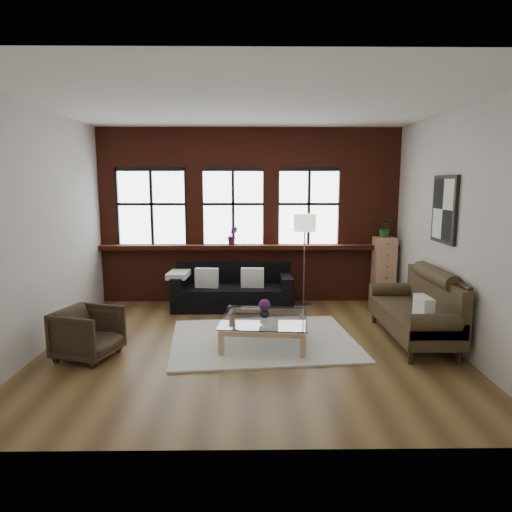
{
  "coord_description": "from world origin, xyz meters",
  "views": [
    {
      "loc": [
        0.02,
        -6.02,
        2.22
      ],
      "look_at": [
        0.1,
        0.6,
        1.15
      ],
      "focal_mm": 32.0,
      "sensor_mm": 36.0,
      "label": 1
    }
  ],
  "objects_px": {
    "vintage_settee": "(413,305)",
    "dark_sofa": "(233,287)",
    "coffee_table": "(265,331)",
    "floor_lamp": "(304,256)",
    "vase": "(265,312)",
    "armchair": "(88,333)",
    "drawer_chest": "(383,270)"
  },
  "relations": [
    {
      "from": "vintage_settee",
      "to": "dark_sofa",
      "type": "bearing_deg",
      "value": 146.19
    },
    {
      "from": "coffee_table",
      "to": "floor_lamp",
      "type": "distance_m",
      "value": 2.3
    },
    {
      "from": "vase",
      "to": "floor_lamp",
      "type": "bearing_deg",
      "value": 69.14
    },
    {
      "from": "armchair",
      "to": "coffee_table",
      "type": "xyz_separation_m",
      "value": [
        2.26,
        0.48,
        -0.14
      ]
    },
    {
      "from": "dark_sofa",
      "to": "vase",
      "type": "height_order",
      "value": "dark_sofa"
    },
    {
      "from": "dark_sofa",
      "to": "coffee_table",
      "type": "xyz_separation_m",
      "value": [
        0.51,
        -1.85,
        -0.19
      ]
    },
    {
      "from": "dark_sofa",
      "to": "vintage_settee",
      "type": "xyz_separation_m",
      "value": [
        2.6,
        -1.74,
        0.14
      ]
    },
    {
      "from": "armchair",
      "to": "drawer_chest",
      "type": "xyz_separation_m",
      "value": [
        4.53,
        2.65,
        0.29
      ]
    },
    {
      "from": "armchair",
      "to": "floor_lamp",
      "type": "xyz_separation_m",
      "value": [
        3.04,
        2.53,
        0.58
      ]
    },
    {
      "from": "armchair",
      "to": "coffee_table",
      "type": "relative_size",
      "value": 0.61
    },
    {
      "from": "armchair",
      "to": "dark_sofa",
      "type": "bearing_deg",
      "value": -19.9
    },
    {
      "from": "coffee_table",
      "to": "vase",
      "type": "bearing_deg",
      "value": 143.13
    },
    {
      "from": "dark_sofa",
      "to": "armchair",
      "type": "height_order",
      "value": "dark_sofa"
    },
    {
      "from": "dark_sofa",
      "to": "vintage_settee",
      "type": "distance_m",
      "value": 3.13
    },
    {
      "from": "coffee_table",
      "to": "floor_lamp",
      "type": "xyz_separation_m",
      "value": [
        0.78,
        2.04,
        0.72
      ]
    },
    {
      "from": "vintage_settee",
      "to": "coffee_table",
      "type": "xyz_separation_m",
      "value": [
        -2.09,
        -0.11,
        -0.33
      ]
    },
    {
      "from": "dark_sofa",
      "to": "vase",
      "type": "relative_size",
      "value": 14.56
    },
    {
      "from": "floor_lamp",
      "to": "coffee_table",
      "type": "bearing_deg",
      "value": -110.86
    },
    {
      "from": "dark_sofa",
      "to": "floor_lamp",
      "type": "bearing_deg",
      "value": 8.65
    },
    {
      "from": "armchair",
      "to": "floor_lamp",
      "type": "relative_size",
      "value": 0.39
    },
    {
      "from": "armchair",
      "to": "coffee_table",
      "type": "height_order",
      "value": "armchair"
    },
    {
      "from": "dark_sofa",
      "to": "vase",
      "type": "bearing_deg",
      "value": -74.6
    },
    {
      "from": "drawer_chest",
      "to": "dark_sofa",
      "type": "bearing_deg",
      "value": -173.44
    },
    {
      "from": "coffee_table",
      "to": "floor_lamp",
      "type": "height_order",
      "value": "floor_lamp"
    },
    {
      "from": "armchair",
      "to": "vintage_settee",
      "type": "bearing_deg",
      "value": -65.19
    },
    {
      "from": "armchair",
      "to": "drawer_chest",
      "type": "distance_m",
      "value": 5.26
    },
    {
      "from": "coffee_table",
      "to": "vase",
      "type": "relative_size",
      "value": 8.07
    },
    {
      "from": "vase",
      "to": "drawer_chest",
      "type": "xyz_separation_m",
      "value": [
        2.27,
        2.17,
        0.16
      ]
    },
    {
      "from": "armchair",
      "to": "coffee_table",
      "type": "distance_m",
      "value": 2.32
    },
    {
      "from": "vintage_settee",
      "to": "armchair",
      "type": "bearing_deg",
      "value": -172.29
    },
    {
      "from": "dark_sofa",
      "to": "vase",
      "type": "xyz_separation_m",
      "value": [
        0.51,
        -1.85,
        0.07
      ]
    },
    {
      "from": "dark_sofa",
      "to": "floor_lamp",
      "type": "xyz_separation_m",
      "value": [
        1.29,
        0.2,
        0.52
      ]
    }
  ]
}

